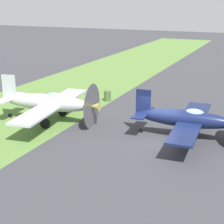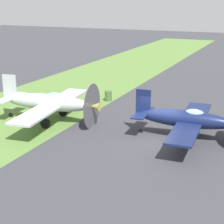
{
  "view_description": "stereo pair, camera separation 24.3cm",
  "coord_description": "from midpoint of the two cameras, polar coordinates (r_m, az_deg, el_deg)",
  "views": [
    {
      "loc": [
        21.0,
        6.27,
        8.47
      ],
      "look_at": [
        -0.39,
        -3.15,
        1.21
      ],
      "focal_mm": 58.52,
      "sensor_mm": 36.0,
      "label": 1
    },
    {
      "loc": [
        20.91,
        6.49,
        8.47
      ],
      "look_at": [
        -0.39,
        -3.15,
        1.21
      ],
      "focal_mm": 58.52,
      "sensor_mm": 36.0,
      "label": 2
    }
  ],
  "objects": [
    {
      "name": "ground_plane",
      "position": [
        23.49,
        6.37,
        -4.01
      ],
      "size": [
        160.0,
        160.0,
        0.0
      ],
      "primitive_type": "plane",
      "color": "#38383D"
    },
    {
      "name": "airplane_wingman",
      "position": [
        26.35,
        -10.03,
        1.45
      ],
      "size": [
        9.55,
        7.57,
        3.38
      ],
      "rotation": [
        0.0,
        0.0,
        0.11
      ],
      "color": "#B2B7BC",
      "rests_on": "ground"
    },
    {
      "name": "fuel_drum",
      "position": [
        31.58,
        -0.94,
        2.53
      ],
      "size": [
        0.6,
        0.6,
        0.9
      ],
      "primitive_type": "cylinder",
      "color": "#476633",
      "rests_on": "ground"
    },
    {
      "name": "airplane_lead",
      "position": [
        23.31,
        11.43,
        -1.06
      ],
      "size": [
        8.62,
        6.82,
        3.07
      ],
      "rotation": [
        0.0,
        0.0,
        0.06
      ],
      "color": "#141E47",
      "rests_on": "ground"
    },
    {
      "name": "grass_verge",
      "position": [
        28.82,
        -15.95,
        -0.53
      ],
      "size": [
        120.0,
        11.0,
        0.01
      ],
      "primitive_type": "cube",
      "color": "#567A38",
      "rests_on": "ground"
    }
  ]
}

